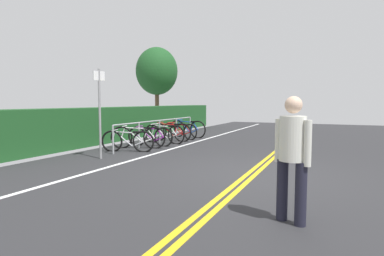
{
  "coord_description": "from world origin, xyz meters",
  "views": [
    {
      "loc": [
        -6.53,
        -1.56,
        1.5
      ],
      "look_at": [
        3.46,
        2.93,
        0.61
      ],
      "focal_mm": 29.98,
      "sensor_mm": 36.0,
      "label": 1
    }
  ],
  "objects_px": {
    "bicycle_1": "(138,137)",
    "bicycle_4": "(170,132)",
    "bicycle_3": "(164,134)",
    "pedestrian": "(292,151)",
    "bicycle_0": "(128,141)",
    "bicycle_2": "(150,136)",
    "tree_mid": "(157,71)",
    "bike_rack": "(160,126)",
    "sign_post_near": "(100,105)",
    "bicycle_5": "(180,131)",
    "bicycle_6": "(187,129)"
  },
  "relations": [
    {
      "from": "sign_post_near",
      "to": "bicycle_5",
      "type": "bearing_deg",
      "value": 1.41
    },
    {
      "from": "pedestrian",
      "to": "bicycle_1",
      "type": "bearing_deg",
      "value": 49.08
    },
    {
      "from": "bicycle_3",
      "to": "pedestrian",
      "type": "relative_size",
      "value": 1.12
    },
    {
      "from": "bicycle_0",
      "to": "sign_post_near",
      "type": "distance_m",
      "value": 1.69
    },
    {
      "from": "bicycle_2",
      "to": "bicycle_5",
      "type": "xyz_separation_m",
      "value": [
        2.27,
        0.0,
        -0.01
      ]
    },
    {
      "from": "bicycle_3",
      "to": "pedestrian",
      "type": "bearing_deg",
      "value": -139.55
    },
    {
      "from": "bicycle_3",
      "to": "sign_post_near",
      "type": "xyz_separation_m",
      "value": [
        -3.5,
        -0.04,
        1.07
      ]
    },
    {
      "from": "bicycle_0",
      "to": "bicycle_3",
      "type": "height_order",
      "value": "bicycle_3"
    },
    {
      "from": "bike_rack",
      "to": "bicycle_4",
      "type": "height_order",
      "value": "bike_rack"
    },
    {
      "from": "bicycle_5",
      "to": "tree_mid",
      "type": "bearing_deg",
      "value": 38.17
    },
    {
      "from": "tree_mid",
      "to": "bike_rack",
      "type": "bearing_deg",
      "value": -149.0
    },
    {
      "from": "bicycle_4",
      "to": "bicycle_5",
      "type": "height_order",
      "value": "bicycle_4"
    },
    {
      "from": "bike_rack",
      "to": "pedestrian",
      "type": "distance_m",
      "value": 8.08
    },
    {
      "from": "bicycle_5",
      "to": "sign_post_near",
      "type": "relative_size",
      "value": 0.73
    },
    {
      "from": "bicycle_4",
      "to": "bicycle_6",
      "type": "relative_size",
      "value": 0.99
    },
    {
      "from": "sign_post_near",
      "to": "tree_mid",
      "type": "relative_size",
      "value": 0.5
    },
    {
      "from": "bike_rack",
      "to": "bicycle_4",
      "type": "bearing_deg",
      "value": -3.54
    },
    {
      "from": "bicycle_5",
      "to": "bicycle_0",
      "type": "bearing_deg",
      "value": -179.01
    },
    {
      "from": "bike_rack",
      "to": "bicycle_2",
      "type": "relative_size",
      "value": 3.25
    },
    {
      "from": "bike_rack",
      "to": "tree_mid",
      "type": "height_order",
      "value": "tree_mid"
    },
    {
      "from": "bike_rack",
      "to": "bicycle_6",
      "type": "xyz_separation_m",
      "value": [
        2.16,
        -0.11,
        -0.26
      ]
    },
    {
      "from": "bicycle_6",
      "to": "bicycle_0",
      "type": "bearing_deg",
      "value": -179.79
    },
    {
      "from": "bike_rack",
      "to": "bicycle_1",
      "type": "bearing_deg",
      "value": -179.94
    },
    {
      "from": "bicycle_5",
      "to": "pedestrian",
      "type": "relative_size",
      "value": 1.1
    },
    {
      "from": "bicycle_0",
      "to": "bicycle_5",
      "type": "bearing_deg",
      "value": 0.99
    },
    {
      "from": "bicycle_0",
      "to": "bicycle_6",
      "type": "bearing_deg",
      "value": 0.21
    },
    {
      "from": "bicycle_6",
      "to": "pedestrian",
      "type": "relative_size",
      "value": 1.12
    },
    {
      "from": "bicycle_1",
      "to": "sign_post_near",
      "type": "relative_size",
      "value": 0.75
    },
    {
      "from": "bicycle_2",
      "to": "bicycle_0",
      "type": "bearing_deg",
      "value": -177.54
    },
    {
      "from": "bicycle_6",
      "to": "pedestrian",
      "type": "distance_m",
      "value": 9.75
    },
    {
      "from": "bicycle_3",
      "to": "sign_post_near",
      "type": "bearing_deg",
      "value": -179.38
    },
    {
      "from": "bicycle_3",
      "to": "pedestrian",
      "type": "xyz_separation_m",
      "value": [
        -6.11,
        -5.21,
        0.56
      ]
    },
    {
      "from": "bicycle_0",
      "to": "pedestrian",
      "type": "relative_size",
      "value": 1.02
    },
    {
      "from": "bicycle_0",
      "to": "bicycle_2",
      "type": "relative_size",
      "value": 0.96
    },
    {
      "from": "bicycle_1",
      "to": "pedestrian",
      "type": "relative_size",
      "value": 1.12
    },
    {
      "from": "bicycle_0",
      "to": "bicycle_5",
      "type": "relative_size",
      "value": 0.93
    },
    {
      "from": "bike_rack",
      "to": "bicycle_4",
      "type": "relative_size",
      "value": 3.09
    },
    {
      "from": "bicycle_5",
      "to": "bike_rack",
      "type": "bearing_deg",
      "value": 177.63
    },
    {
      "from": "pedestrian",
      "to": "bicycle_6",
      "type": "bearing_deg",
      "value": 32.6
    },
    {
      "from": "bicycle_4",
      "to": "bicycle_6",
      "type": "bearing_deg",
      "value": -2.6
    },
    {
      "from": "bicycle_1",
      "to": "tree_mid",
      "type": "distance_m",
      "value": 9.58
    },
    {
      "from": "bicycle_0",
      "to": "tree_mid",
      "type": "bearing_deg",
      "value": 25.19
    },
    {
      "from": "bicycle_1",
      "to": "bicycle_4",
      "type": "xyz_separation_m",
      "value": [
        2.14,
        -0.04,
        -0.01
      ]
    },
    {
      "from": "bicycle_2",
      "to": "pedestrian",
      "type": "distance_m",
      "value": 7.5
    },
    {
      "from": "bike_rack",
      "to": "bicycle_0",
      "type": "xyz_separation_m",
      "value": [
        -2.14,
        -0.13,
        -0.3
      ]
    },
    {
      "from": "bicycle_2",
      "to": "bicycle_4",
      "type": "distance_m",
      "value": 1.5
    },
    {
      "from": "bike_rack",
      "to": "bicycle_5",
      "type": "relative_size",
      "value": 3.12
    },
    {
      "from": "bicycle_6",
      "to": "tree_mid",
      "type": "xyz_separation_m",
      "value": [
        4.59,
        4.17,
        2.96
      ]
    },
    {
      "from": "bicycle_2",
      "to": "bicycle_4",
      "type": "bearing_deg",
      "value": 0.8
    },
    {
      "from": "bicycle_0",
      "to": "bicycle_5",
      "type": "height_order",
      "value": "same"
    }
  ]
}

